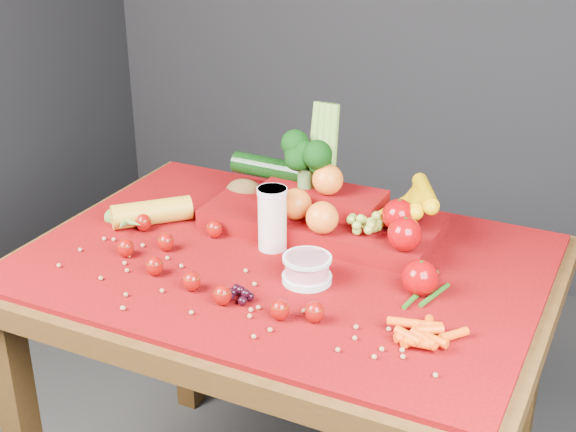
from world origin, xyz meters
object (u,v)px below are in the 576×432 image
at_px(milk_glass, 272,216).
at_px(produce_mound, 332,208).
at_px(table, 284,302).
at_px(yogurt_bowl, 307,268).

distance_m(milk_glass, produce_mound, 0.15).
distance_m(table, milk_glass, 0.19).
relative_size(milk_glass, produce_mound, 0.24).
relative_size(table, produce_mound, 1.88).
height_order(yogurt_bowl, produce_mound, produce_mound).
xyz_separation_m(yogurt_bowl, produce_mound, (-0.04, 0.23, 0.03)).
bearing_deg(table, milk_glass, 144.17).
xyz_separation_m(table, milk_glass, (-0.04, 0.03, 0.18)).
bearing_deg(produce_mound, table, -104.53).
distance_m(table, yogurt_bowl, 0.17).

